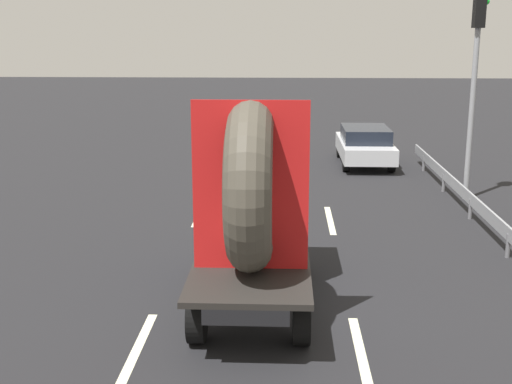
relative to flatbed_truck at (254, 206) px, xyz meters
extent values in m
plane|color=black|center=(0.27, 0.15, -1.84)|extent=(120.00, 120.00, 0.00)
cylinder|color=black|center=(-0.85, 1.43, -1.40)|extent=(0.28, 0.88, 0.88)
cylinder|color=black|center=(0.85, 1.43, -1.40)|extent=(0.28, 0.88, 0.88)
cylinder|color=black|center=(-0.85, -1.78, -1.40)|extent=(0.28, 0.88, 0.88)
cylinder|color=black|center=(0.85, -1.78, -1.40)|extent=(0.28, 0.88, 0.88)
cube|color=black|center=(0.00, -0.24, -0.97)|extent=(1.30, 5.09, 0.25)
cube|color=navy|center=(0.00, 1.43, -0.17)|extent=(2.00, 1.75, 1.35)
cube|color=black|center=(0.00, 1.38, 0.13)|extent=(2.02, 1.66, 0.44)
cube|color=black|center=(0.00, -1.11, -0.79)|extent=(2.00, 3.33, 0.10)
cube|color=black|center=(0.00, 0.51, -0.19)|extent=(1.80, 0.08, 1.10)
torus|color=#474238|center=(0.00, -1.26, 0.66)|extent=(0.74, 2.81, 2.81)
cube|color=red|center=(0.00, -1.26, 0.66)|extent=(1.90, 0.03, 2.81)
cylinder|color=black|center=(2.76, 14.72, -1.51)|extent=(0.23, 0.67, 0.67)
cylinder|color=black|center=(4.39, 14.72, -1.51)|extent=(0.23, 0.67, 0.67)
cylinder|color=black|center=(2.76, 11.91, -1.51)|extent=(0.23, 0.67, 0.67)
cylinder|color=black|center=(4.39, 11.91, -1.51)|extent=(0.23, 0.67, 0.67)
cube|color=silver|center=(3.57, 13.32, -1.22)|extent=(1.88, 4.38, 0.57)
cube|color=black|center=(3.57, 13.21, -0.67)|extent=(1.69, 2.45, 0.52)
cylinder|color=gray|center=(6.02, 8.03, 0.67)|extent=(0.16, 0.16, 5.03)
cube|color=black|center=(6.02, 8.03, 3.64)|extent=(0.30, 0.36, 0.90)
sphere|color=#19D833|center=(6.19, 8.03, 3.92)|extent=(0.20, 0.20, 0.20)
cube|color=gray|center=(5.57, 7.39, -1.29)|extent=(0.06, 12.61, 0.32)
cylinder|color=slate|center=(5.57, 2.66, -1.57)|extent=(0.10, 0.10, 0.55)
cylinder|color=slate|center=(5.57, 5.81, -1.57)|extent=(0.10, 0.10, 0.55)
cylinder|color=slate|center=(5.57, 8.96, -1.57)|extent=(0.10, 0.10, 0.55)
cylinder|color=slate|center=(5.57, 12.12, -1.57)|extent=(0.10, 0.10, 0.55)
cube|color=beige|center=(-1.79, -2.20, -1.84)|extent=(0.16, 2.83, 0.01)
cube|color=beige|center=(-1.79, 5.84, -1.84)|extent=(0.16, 2.28, 0.01)
cube|color=beige|center=(1.79, -1.93, -1.84)|extent=(0.16, 2.30, 0.01)
cube|color=beige|center=(1.79, 5.53, -1.84)|extent=(0.16, 2.70, 0.01)
camera|label=1|loc=(0.55, -11.85, 3.15)|focal=46.98mm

